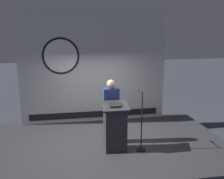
# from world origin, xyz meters

# --- Properties ---
(ground_plane) EXTENTS (40.00, 40.00, 0.00)m
(ground_plane) POSITION_xyz_m (0.00, 0.00, 0.00)
(ground_plane) COLOR #383D47
(stage_platform) EXTENTS (6.40, 4.00, 0.30)m
(stage_platform) POSITION_xyz_m (0.00, 0.00, 0.15)
(stage_platform) COLOR #333338
(stage_platform) RESTS_ON ground
(banner_display) EXTENTS (4.56, 0.12, 3.54)m
(banner_display) POSITION_xyz_m (-0.02, 1.85, 2.06)
(banner_display) COLOR silver
(banner_display) RESTS_ON stage_platform
(podium) EXTENTS (0.64, 0.50, 1.21)m
(podium) POSITION_xyz_m (0.21, -0.41, 0.89)
(podium) COLOR #26262B
(podium) RESTS_ON stage_platform
(speaker_person) EXTENTS (0.40, 0.26, 1.67)m
(speaker_person) POSITION_xyz_m (0.20, 0.07, 1.15)
(speaker_person) COLOR black
(speaker_person) RESTS_ON stage_platform
(microphone_stand) EXTENTS (0.24, 0.54, 1.49)m
(microphone_stand) POSITION_xyz_m (0.83, -0.51, 0.82)
(microphone_stand) COLOR black
(microphone_stand) RESTS_ON stage_platform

